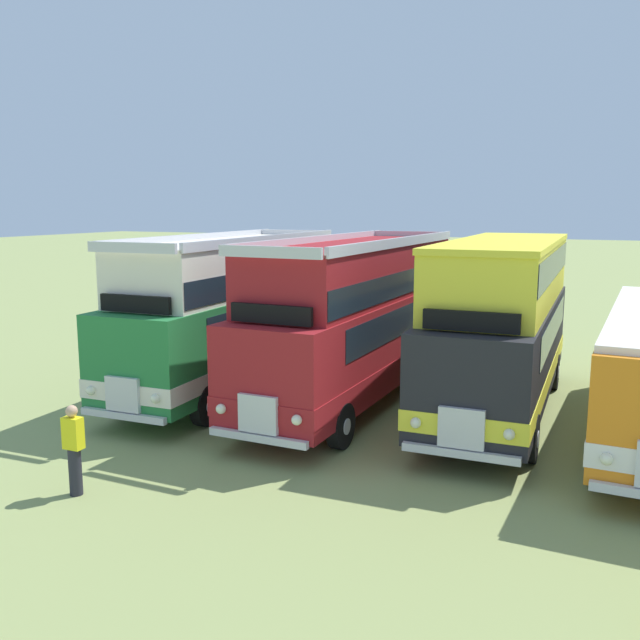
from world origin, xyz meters
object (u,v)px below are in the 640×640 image
(bus_first_in_row, at_px, (234,309))
(bus_third_in_row, at_px, (502,319))
(bus_second_in_row, at_px, (357,316))
(marshal_person, at_px, (74,449))

(bus_first_in_row, height_order, bus_third_in_row, bus_first_in_row)
(bus_first_in_row, distance_m, bus_second_in_row, 3.82)
(bus_third_in_row, height_order, marshal_person, bus_third_in_row)
(bus_third_in_row, distance_m, marshal_person, 10.73)
(bus_first_in_row, xyz_separation_m, marshal_person, (1.24, -7.93, -1.47))
(bus_second_in_row, bearing_deg, marshal_person, -107.78)
(bus_first_in_row, relative_size, bus_third_in_row, 1.03)
(bus_second_in_row, xyz_separation_m, marshal_person, (-2.58, -8.05, -1.47))
(bus_third_in_row, bearing_deg, bus_first_in_row, -175.97)
(bus_first_in_row, bearing_deg, bus_third_in_row, 4.03)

